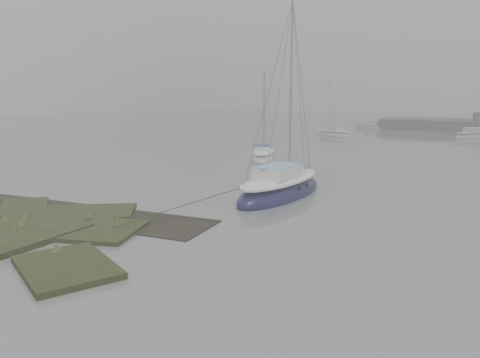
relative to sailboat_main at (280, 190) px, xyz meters
name	(u,v)px	position (x,y,z in m)	size (l,w,h in m)	color
ground	(347,154)	(-1.92, 18.02, -0.33)	(160.00, 160.00, 0.00)	slate
sailboat_main	(280,190)	(0.00, 0.00, 0.00)	(2.93, 7.66, 10.61)	#131239
sailboat_white	(263,156)	(-6.68, 11.36, -0.09)	(3.78, 5.67, 7.63)	silver
sailboat_far_a	(333,134)	(-8.04, 32.84, -0.10)	(5.32, 3.95, 7.26)	silver
sailboat_far_b	(474,136)	(6.84, 38.43, -0.08)	(4.76, 5.60, 7.89)	#A4A9AC
sailboat_far_c	(367,127)	(-7.42, 46.40, -0.13)	(4.76, 3.32, 6.43)	#ABAEB5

